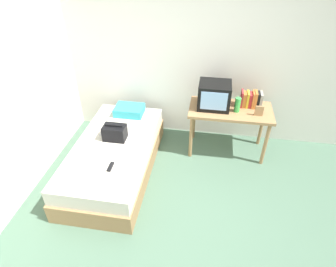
{
  "coord_description": "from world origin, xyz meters",
  "views": [
    {
      "loc": [
        0.22,
        -2.01,
        2.77
      ],
      "look_at": [
        -0.27,
        1.0,
        0.59
      ],
      "focal_mm": 30.32,
      "sensor_mm": 36.0,
      "label": 1
    }
  ],
  "objects_px": {
    "picture_frame": "(259,111)",
    "remote_silver": "(103,132)",
    "pillow": "(129,110)",
    "water_bottle": "(237,105)",
    "desk": "(230,114)",
    "magazine": "(97,159)",
    "remote_dark": "(111,167)",
    "bed": "(115,157)",
    "handbag": "(115,133)",
    "book_row": "(251,99)",
    "tv": "(214,95)"
  },
  "relations": [
    {
      "from": "magazine",
      "to": "picture_frame",
      "type": "bearing_deg",
      "value": 25.4
    },
    {
      "from": "handbag",
      "to": "magazine",
      "type": "height_order",
      "value": "handbag"
    },
    {
      "from": "bed",
      "to": "tv",
      "type": "distance_m",
      "value": 1.62
    },
    {
      "from": "water_bottle",
      "to": "book_row",
      "type": "xyz_separation_m",
      "value": [
        0.2,
        0.17,
        0.01
      ]
    },
    {
      "from": "water_bottle",
      "to": "handbag",
      "type": "xyz_separation_m",
      "value": [
        -1.59,
        -0.56,
        -0.26
      ]
    },
    {
      "from": "bed",
      "to": "remote_dark",
      "type": "relative_size",
      "value": 12.82
    },
    {
      "from": "bed",
      "to": "pillow",
      "type": "bearing_deg",
      "value": 88.42
    },
    {
      "from": "bed",
      "to": "desk",
      "type": "distance_m",
      "value": 1.73
    },
    {
      "from": "bed",
      "to": "water_bottle",
      "type": "height_order",
      "value": "water_bottle"
    },
    {
      "from": "desk",
      "to": "magazine",
      "type": "relative_size",
      "value": 4.0
    },
    {
      "from": "pillow",
      "to": "remote_silver",
      "type": "distance_m",
      "value": 0.6
    },
    {
      "from": "tv",
      "to": "picture_frame",
      "type": "xyz_separation_m",
      "value": [
        0.61,
        -0.15,
        -0.11
      ]
    },
    {
      "from": "bed",
      "to": "remote_silver",
      "type": "relative_size",
      "value": 13.89
    },
    {
      "from": "book_row",
      "to": "pillow",
      "type": "xyz_separation_m",
      "value": [
        -1.77,
        -0.08,
        -0.3
      ]
    },
    {
      "from": "remote_dark",
      "to": "magazine",
      "type": "bearing_deg",
      "value": 150.93
    },
    {
      "from": "pillow",
      "to": "picture_frame",
      "type": "bearing_deg",
      "value": -4.93
    },
    {
      "from": "pillow",
      "to": "tv",
      "type": "bearing_deg",
      "value": -0.69
    },
    {
      "from": "book_row",
      "to": "picture_frame",
      "type": "relative_size",
      "value": 1.99
    },
    {
      "from": "desk",
      "to": "remote_dark",
      "type": "height_order",
      "value": "desk"
    },
    {
      "from": "pillow",
      "to": "remote_dark",
      "type": "height_order",
      "value": "pillow"
    },
    {
      "from": "book_row",
      "to": "remote_dark",
      "type": "xyz_separation_m",
      "value": [
        -1.67,
        -1.29,
        -0.35
      ]
    },
    {
      "from": "tv",
      "to": "remote_dark",
      "type": "height_order",
      "value": "tv"
    },
    {
      "from": "water_bottle",
      "to": "pillow",
      "type": "bearing_deg",
      "value": 176.54
    },
    {
      "from": "water_bottle",
      "to": "book_row",
      "type": "distance_m",
      "value": 0.26
    },
    {
      "from": "bed",
      "to": "remote_dark",
      "type": "height_order",
      "value": "remote_dark"
    },
    {
      "from": "bed",
      "to": "picture_frame",
      "type": "bearing_deg",
      "value": 17.49
    },
    {
      "from": "bed",
      "to": "tv",
      "type": "bearing_deg",
      "value": 30.16
    },
    {
      "from": "tv",
      "to": "water_bottle",
      "type": "xyz_separation_m",
      "value": [
        0.33,
        -0.08,
        -0.08
      ]
    },
    {
      "from": "desk",
      "to": "magazine",
      "type": "height_order",
      "value": "desk"
    },
    {
      "from": "pillow",
      "to": "water_bottle",
      "type": "bearing_deg",
      "value": -3.46
    },
    {
      "from": "bed",
      "to": "remote_dark",
      "type": "bearing_deg",
      "value": -74.66
    },
    {
      "from": "remote_dark",
      "to": "book_row",
      "type": "bearing_deg",
      "value": 37.78
    },
    {
      "from": "remote_silver",
      "to": "pillow",
      "type": "bearing_deg",
      "value": 66.72
    },
    {
      "from": "remote_silver",
      "to": "desk",
      "type": "bearing_deg",
      "value": 16.33
    },
    {
      "from": "picture_frame",
      "to": "remote_silver",
      "type": "distance_m",
      "value": 2.16
    },
    {
      "from": "bed",
      "to": "book_row",
      "type": "xyz_separation_m",
      "value": [
        1.8,
        0.83,
        0.61
      ]
    },
    {
      "from": "water_bottle",
      "to": "remote_silver",
      "type": "bearing_deg",
      "value": -166.02
    },
    {
      "from": "bed",
      "to": "handbag",
      "type": "distance_m",
      "value": 0.36
    },
    {
      "from": "tv",
      "to": "remote_silver",
      "type": "bearing_deg",
      "value": -160.33
    },
    {
      "from": "magazine",
      "to": "remote_dark",
      "type": "distance_m",
      "value": 0.24
    },
    {
      "from": "desk",
      "to": "magazine",
      "type": "xyz_separation_m",
      "value": [
        -1.61,
        -1.06,
        -0.16
      ]
    },
    {
      "from": "bed",
      "to": "water_bottle",
      "type": "bearing_deg",
      "value": 22.42
    },
    {
      "from": "desk",
      "to": "water_bottle",
      "type": "height_order",
      "value": "water_bottle"
    },
    {
      "from": "handbag",
      "to": "pillow",
      "type": "bearing_deg",
      "value": 88.62
    },
    {
      "from": "tv",
      "to": "picture_frame",
      "type": "bearing_deg",
      "value": -13.41
    },
    {
      "from": "remote_dark",
      "to": "remote_silver",
      "type": "bearing_deg",
      "value": 117.01
    },
    {
      "from": "desk",
      "to": "remote_dark",
      "type": "bearing_deg",
      "value": -139.83
    },
    {
      "from": "desk",
      "to": "pillow",
      "type": "relative_size",
      "value": 2.71
    },
    {
      "from": "handbag",
      "to": "remote_silver",
      "type": "distance_m",
      "value": 0.26
    },
    {
      "from": "handbag",
      "to": "remote_silver",
      "type": "xyz_separation_m",
      "value": [
        -0.22,
        0.11,
        -0.09
      ]
    }
  ]
}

